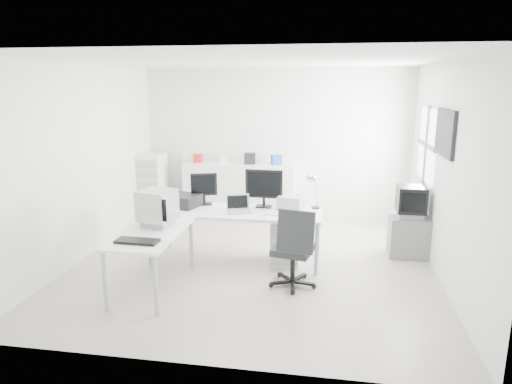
% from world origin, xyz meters
% --- Properties ---
extents(floor, '(5.00, 5.00, 0.01)m').
position_xyz_m(floor, '(0.00, 0.00, 0.00)').
color(floor, silver).
rests_on(floor, ground).
extents(ceiling, '(5.00, 5.00, 0.01)m').
position_xyz_m(ceiling, '(0.00, 0.00, 2.80)').
color(ceiling, white).
rests_on(ceiling, back_wall).
extents(back_wall, '(5.00, 0.02, 2.80)m').
position_xyz_m(back_wall, '(0.00, 2.50, 1.40)').
color(back_wall, silver).
rests_on(back_wall, floor).
extents(left_wall, '(0.02, 5.00, 2.80)m').
position_xyz_m(left_wall, '(-2.50, 0.00, 1.40)').
color(left_wall, silver).
rests_on(left_wall, floor).
extents(right_wall, '(0.02, 5.00, 2.80)m').
position_xyz_m(right_wall, '(2.50, 0.00, 1.40)').
color(right_wall, silver).
rests_on(right_wall, floor).
extents(window, '(0.02, 1.20, 1.10)m').
position_xyz_m(window, '(2.48, 1.20, 1.60)').
color(window, white).
rests_on(window, right_wall).
extents(wall_picture, '(0.04, 0.90, 0.60)m').
position_xyz_m(wall_picture, '(2.47, 0.10, 1.90)').
color(wall_picture, black).
rests_on(wall_picture, right_wall).
extents(main_desk, '(2.40, 0.80, 0.75)m').
position_xyz_m(main_desk, '(-0.25, 0.07, 0.38)').
color(main_desk, white).
rests_on(main_desk, floor).
extents(side_desk, '(0.70, 1.40, 0.75)m').
position_xyz_m(side_desk, '(-1.10, -1.03, 0.38)').
color(side_desk, white).
rests_on(side_desk, floor).
extents(drawer_pedestal, '(0.40, 0.50, 0.60)m').
position_xyz_m(drawer_pedestal, '(0.45, 0.12, 0.30)').
color(drawer_pedestal, white).
rests_on(drawer_pedestal, floor).
extents(inkjet_printer, '(0.59, 0.52, 0.18)m').
position_xyz_m(inkjet_printer, '(-1.10, 0.17, 0.84)').
color(inkjet_printer, black).
rests_on(inkjet_printer, main_desk).
extents(lcd_monitor_small, '(0.44, 0.33, 0.49)m').
position_xyz_m(lcd_monitor_small, '(-0.80, 0.32, 0.99)').
color(lcd_monitor_small, black).
rests_on(lcd_monitor_small, main_desk).
extents(lcd_monitor_large, '(0.55, 0.24, 0.57)m').
position_xyz_m(lcd_monitor_large, '(0.10, 0.32, 1.03)').
color(lcd_monitor_large, black).
rests_on(lcd_monitor_large, main_desk).
extents(laptop, '(0.45, 0.46, 0.24)m').
position_xyz_m(laptop, '(-0.20, -0.03, 0.87)').
color(laptop, '#B7B7BA').
rests_on(laptop, main_desk).
extents(white_keyboard, '(0.49, 0.26, 0.02)m').
position_xyz_m(white_keyboard, '(0.40, -0.08, 0.76)').
color(white_keyboard, white).
rests_on(white_keyboard, main_desk).
extents(white_mouse, '(0.06, 0.06, 0.06)m').
position_xyz_m(white_mouse, '(0.70, -0.03, 0.78)').
color(white_mouse, white).
rests_on(white_mouse, main_desk).
extents(laser_printer, '(0.39, 0.36, 0.19)m').
position_xyz_m(laser_printer, '(0.50, 0.29, 0.85)').
color(laser_printer, '#9D9D9D').
rests_on(laser_printer, main_desk).
extents(desk_lamp, '(0.19, 0.19, 0.48)m').
position_xyz_m(desk_lamp, '(0.85, 0.37, 0.99)').
color(desk_lamp, silver).
rests_on(desk_lamp, main_desk).
extents(crt_monitor, '(0.47, 0.47, 0.45)m').
position_xyz_m(crt_monitor, '(-1.10, -0.78, 0.98)').
color(crt_monitor, '#B7B7BA').
rests_on(crt_monitor, side_desk).
extents(black_keyboard, '(0.50, 0.22, 0.03)m').
position_xyz_m(black_keyboard, '(-1.10, -1.43, 0.77)').
color(black_keyboard, black).
rests_on(black_keyboard, side_desk).
extents(office_chair, '(0.72, 0.72, 1.06)m').
position_xyz_m(office_chair, '(0.61, -0.66, 0.53)').
color(office_chair, '#282B2E').
rests_on(office_chair, floor).
extents(tv_cabinet, '(0.55, 0.45, 0.60)m').
position_xyz_m(tv_cabinet, '(2.22, 0.65, 0.30)').
color(tv_cabinet, slate).
rests_on(tv_cabinet, floor).
extents(crt_tv, '(0.50, 0.48, 0.45)m').
position_xyz_m(crt_tv, '(2.22, 0.65, 0.83)').
color(crt_tv, black).
rests_on(crt_tv, tv_cabinet).
extents(sideboard, '(2.09, 0.52, 1.05)m').
position_xyz_m(sideboard, '(-0.65, 2.24, 0.52)').
color(sideboard, white).
rests_on(sideboard, floor).
extents(clutter_box_a, '(0.17, 0.15, 0.16)m').
position_xyz_m(clutter_box_a, '(-1.45, 2.24, 1.13)').
color(clutter_box_a, red).
rests_on(clutter_box_a, sideboard).
extents(clutter_box_b, '(0.16, 0.14, 0.13)m').
position_xyz_m(clutter_box_b, '(-0.95, 2.24, 1.11)').
color(clutter_box_b, white).
rests_on(clutter_box_b, sideboard).
extents(clutter_box_c, '(0.22, 0.21, 0.20)m').
position_xyz_m(clutter_box_c, '(-0.45, 2.24, 1.15)').
color(clutter_box_c, black).
rests_on(clutter_box_c, sideboard).
extents(clutter_box_d, '(0.23, 0.22, 0.18)m').
position_xyz_m(clutter_box_d, '(0.05, 2.24, 1.14)').
color(clutter_box_d, '#1747A6').
rests_on(clutter_box_d, sideboard).
extents(clutter_bottle, '(0.07, 0.07, 0.22)m').
position_xyz_m(clutter_bottle, '(-1.75, 2.28, 1.16)').
color(clutter_bottle, white).
rests_on(clutter_bottle, sideboard).
extents(filing_cabinet, '(0.43, 0.51, 1.22)m').
position_xyz_m(filing_cabinet, '(-2.28, 1.98, 0.61)').
color(filing_cabinet, white).
rests_on(filing_cabinet, floor).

